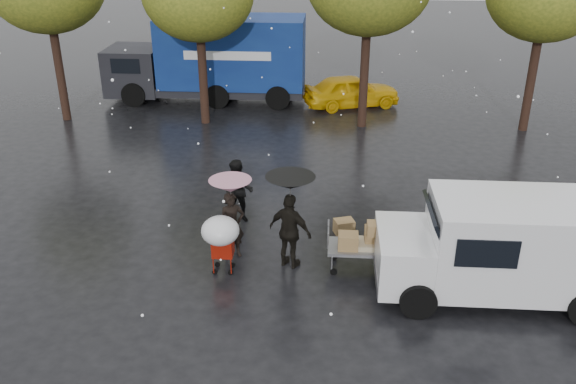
# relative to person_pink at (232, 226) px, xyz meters

# --- Properties ---
(ground) EXTENTS (90.00, 90.00, 0.00)m
(ground) POSITION_rel_person_pink_xyz_m (0.92, -0.22, -0.82)
(ground) COLOR black
(ground) RESTS_ON ground
(person_pink) EXTENTS (0.71, 0.62, 1.64)m
(person_pink) POSITION_rel_person_pink_xyz_m (0.00, 0.00, 0.00)
(person_pink) COLOR black
(person_pink) RESTS_ON ground
(person_middle) EXTENTS (0.90, 0.74, 1.70)m
(person_middle) POSITION_rel_person_pink_xyz_m (-0.12, 1.82, 0.03)
(person_middle) COLOR black
(person_middle) RESTS_ON ground
(person_black) EXTENTS (1.15, 0.87, 1.82)m
(person_black) POSITION_rel_person_pink_xyz_m (1.38, -0.34, 0.09)
(person_black) COLOR black
(person_black) RESTS_ON ground
(umbrella_pink) EXTENTS (0.98, 0.98, 1.99)m
(umbrella_pink) POSITION_rel_person_pink_xyz_m (0.00, -0.00, 1.01)
(umbrella_pink) COLOR #4C4C4C
(umbrella_pink) RESTS_ON ground
(umbrella_black) EXTENTS (1.11, 1.11, 2.27)m
(umbrella_black) POSITION_rel_person_pink_xyz_m (1.38, -0.34, 1.29)
(umbrella_black) COLOR #4C4C4C
(umbrella_black) RESTS_ON ground
(vendor_cart) EXTENTS (1.52, 0.80, 1.27)m
(vendor_cart) POSITION_rel_person_pink_xyz_m (3.08, -0.35, -0.09)
(vendor_cart) COLOR slate
(vendor_cart) RESTS_ON ground
(shopping_cart) EXTENTS (0.84, 0.84, 1.46)m
(shopping_cart) POSITION_rel_person_pink_xyz_m (-0.11, -0.83, 0.25)
(shopping_cart) COLOR #A01609
(shopping_cart) RESTS_ON ground
(white_van) EXTENTS (4.91, 2.18, 2.20)m
(white_van) POSITION_rel_person_pink_xyz_m (5.90, -1.12, 0.34)
(white_van) COLOR white
(white_van) RESTS_ON ground
(blue_truck) EXTENTS (8.30, 2.60, 3.50)m
(blue_truck) POSITION_rel_person_pink_xyz_m (-2.77, 12.78, 0.94)
(blue_truck) COLOR navy
(blue_truck) RESTS_ON ground
(box_ground_near) EXTENTS (0.68, 0.63, 0.49)m
(box_ground_near) POSITION_rel_person_pink_xyz_m (4.09, -0.16, -0.57)
(box_ground_near) COLOR olive
(box_ground_near) RESTS_ON ground
(box_ground_far) EXTENTS (0.57, 0.50, 0.37)m
(box_ground_far) POSITION_rel_person_pink_xyz_m (2.65, 1.30, -0.63)
(box_ground_far) COLOR olive
(box_ground_far) RESTS_ON ground
(yellow_taxi) EXTENTS (4.21, 2.72, 1.33)m
(yellow_taxi) POSITION_rel_person_pink_xyz_m (3.07, 12.24, -0.15)
(yellow_taxi) COLOR yellow
(yellow_taxi) RESTS_ON ground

